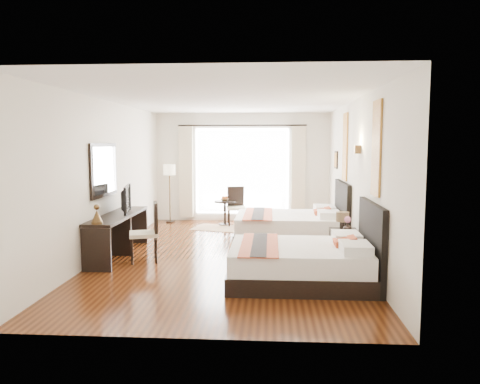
# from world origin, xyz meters

# --- Properties ---
(floor) EXTENTS (4.50, 7.50, 0.01)m
(floor) POSITION_xyz_m (0.00, 0.00, -0.01)
(floor) COLOR #37180A
(floor) RESTS_ON ground
(ceiling) EXTENTS (4.50, 7.50, 0.02)m
(ceiling) POSITION_xyz_m (0.00, 0.00, 2.79)
(ceiling) COLOR white
(ceiling) RESTS_ON wall_headboard
(wall_headboard) EXTENTS (0.01, 7.50, 2.80)m
(wall_headboard) POSITION_xyz_m (2.25, 0.00, 1.40)
(wall_headboard) COLOR silver
(wall_headboard) RESTS_ON floor
(wall_desk) EXTENTS (0.01, 7.50, 2.80)m
(wall_desk) POSITION_xyz_m (-2.25, 0.00, 1.40)
(wall_desk) COLOR silver
(wall_desk) RESTS_ON floor
(wall_window) EXTENTS (4.50, 0.01, 2.80)m
(wall_window) POSITION_xyz_m (0.00, 3.75, 1.40)
(wall_window) COLOR silver
(wall_window) RESTS_ON floor
(wall_entry) EXTENTS (4.50, 0.01, 2.80)m
(wall_entry) POSITION_xyz_m (0.00, -3.75, 1.40)
(wall_entry) COLOR silver
(wall_entry) RESTS_ON floor
(window_glass) EXTENTS (2.40, 0.02, 2.20)m
(window_glass) POSITION_xyz_m (0.00, 3.73, 1.30)
(window_glass) COLOR white
(window_glass) RESTS_ON wall_window
(sheer_curtain) EXTENTS (2.30, 0.02, 2.10)m
(sheer_curtain) POSITION_xyz_m (0.00, 3.67, 1.30)
(sheer_curtain) COLOR white
(sheer_curtain) RESTS_ON wall_window
(drape_left) EXTENTS (0.35, 0.14, 2.35)m
(drape_left) POSITION_xyz_m (-1.45, 3.63, 1.28)
(drape_left) COLOR beige
(drape_left) RESTS_ON floor
(drape_right) EXTENTS (0.35, 0.14, 2.35)m
(drape_right) POSITION_xyz_m (1.45, 3.63, 1.28)
(drape_right) COLOR beige
(drape_right) RESTS_ON floor
(art_panel_near) EXTENTS (0.03, 0.50, 1.35)m
(art_panel_near) POSITION_xyz_m (2.23, -1.65, 1.95)
(art_panel_near) COLOR maroon
(art_panel_near) RESTS_ON wall_headboard
(art_panel_far) EXTENTS (0.03, 0.50, 1.35)m
(art_panel_far) POSITION_xyz_m (2.23, 1.14, 1.95)
(art_panel_far) COLOR maroon
(art_panel_far) RESTS_ON wall_headboard
(wall_sconce) EXTENTS (0.10, 0.14, 0.14)m
(wall_sconce) POSITION_xyz_m (2.19, -0.40, 1.92)
(wall_sconce) COLOR #463119
(wall_sconce) RESTS_ON wall_headboard
(mirror_frame) EXTENTS (0.04, 1.25, 0.95)m
(mirror_frame) POSITION_xyz_m (-2.22, -0.25, 1.55)
(mirror_frame) COLOR black
(mirror_frame) RESTS_ON wall_desk
(mirror_glass) EXTENTS (0.01, 1.12, 0.82)m
(mirror_glass) POSITION_xyz_m (-2.19, -0.25, 1.55)
(mirror_glass) COLOR white
(mirror_glass) RESTS_ON mirror_frame
(bed_near) EXTENTS (2.09, 1.63, 1.18)m
(bed_near) POSITION_xyz_m (1.26, -1.65, 0.31)
(bed_near) COLOR black
(bed_near) RESTS_ON floor
(bed_far) EXTENTS (2.21, 1.72, 1.25)m
(bed_far) POSITION_xyz_m (1.20, 1.14, 0.32)
(bed_far) COLOR black
(bed_far) RESTS_ON floor
(nightstand) EXTENTS (0.46, 0.57, 0.54)m
(nightstand) POSITION_xyz_m (2.01, -0.40, 0.27)
(nightstand) COLOR black
(nightstand) RESTS_ON floor
(table_lamp) EXTENTS (0.22, 0.22, 0.35)m
(table_lamp) POSITION_xyz_m (1.98, -0.34, 0.74)
(table_lamp) COLOR black
(table_lamp) RESTS_ON nightstand
(vase) EXTENTS (0.15, 0.15, 0.15)m
(vase) POSITION_xyz_m (2.04, -0.52, 0.57)
(vase) COLOR black
(vase) RESTS_ON nightstand
(console_desk) EXTENTS (0.50, 2.20, 0.76)m
(console_desk) POSITION_xyz_m (-1.99, -0.25, 0.38)
(console_desk) COLOR black
(console_desk) RESTS_ON floor
(television) EXTENTS (0.28, 0.87, 0.50)m
(television) POSITION_xyz_m (-1.97, -0.02, 1.00)
(television) COLOR black
(television) RESTS_ON console_desk
(bronze_figurine) EXTENTS (0.19, 0.19, 0.27)m
(bronze_figurine) POSITION_xyz_m (-1.99, -1.25, 0.89)
(bronze_figurine) COLOR #463119
(bronze_figurine) RESTS_ON console_desk
(desk_chair) EXTENTS (0.59, 0.59, 1.02)m
(desk_chair) POSITION_xyz_m (-1.40, -0.60, 0.31)
(desk_chair) COLOR beige
(desk_chair) RESTS_ON floor
(floor_lamp) EXTENTS (0.30, 0.30, 1.49)m
(floor_lamp) POSITION_xyz_m (-1.83, 3.35, 1.25)
(floor_lamp) COLOR black
(floor_lamp) RESTS_ON floor
(side_table) EXTENTS (0.53, 0.53, 0.61)m
(side_table) POSITION_xyz_m (-0.38, 3.07, 0.30)
(side_table) COLOR black
(side_table) RESTS_ON floor
(fruit_bowl) EXTENTS (0.22, 0.22, 0.05)m
(fruit_bowl) POSITION_xyz_m (-0.39, 3.03, 0.63)
(fruit_bowl) COLOR #4D2C1B
(fruit_bowl) RESTS_ON side_table
(window_chair) EXTENTS (0.50, 0.50, 0.95)m
(window_chair) POSITION_xyz_m (-0.10, 3.03, 0.29)
(window_chair) COLOR beige
(window_chair) RESTS_ON floor
(jute_rug) EXTENTS (1.48, 1.19, 0.01)m
(jute_rug) POSITION_xyz_m (-0.42, 2.57, 0.01)
(jute_rug) COLOR #A28161
(jute_rug) RESTS_ON floor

